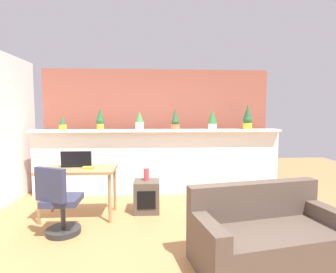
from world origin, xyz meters
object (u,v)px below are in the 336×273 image
object	(u,v)px
vase_on_shelf	(146,174)
book_on_desk	(88,168)
potted_plant_1	(100,119)
potted_plant_5	(248,118)
potted_plant_4	(212,119)
office_chair	(59,206)
desk	(79,174)
couch	(267,237)
potted_plant_0	(63,123)
potted_plant_3	(175,121)
potted_plant_2	(139,120)
tv_monitor	(76,159)
side_cube_shelf	(147,196)

from	to	relation	value
vase_on_shelf	book_on_desk	world-z (taller)	book_on_desk
potted_plant_1	potted_plant_5	size ratio (longest dim) A/B	0.85
potted_plant_4	office_chair	size ratio (longest dim) A/B	0.42
desk	couch	size ratio (longest dim) A/B	0.66
potted_plant_0	office_chair	distance (m)	2.02
potted_plant_4	book_on_desk	world-z (taller)	potted_plant_4
potted_plant_3	potted_plant_5	xyz separation A→B (m)	(1.43, 0.05, 0.05)
potted_plant_2	potted_plant_4	world-z (taller)	potted_plant_4
desk	couch	xyz separation A→B (m)	(2.31, -1.39, -0.38)
book_on_desk	couch	xyz separation A→B (m)	(2.15, -1.32, -0.49)
tv_monitor	side_cube_shelf	xyz separation A→B (m)	(1.07, 0.08, -0.62)
potted_plant_0	book_on_desk	world-z (taller)	potted_plant_0
vase_on_shelf	book_on_desk	xyz separation A→B (m)	(-0.85, -0.27, 0.17)
potted_plant_3	tv_monitor	distance (m)	1.96
potted_plant_5	office_chair	distance (m)	3.68
office_chair	vase_on_shelf	distance (m)	1.38
potted_plant_0	potted_plant_5	xyz separation A→B (m)	(3.54, 0.04, 0.10)
vase_on_shelf	office_chair	bearing A→B (deg)	-143.17
potted_plant_0	tv_monitor	xyz separation A→B (m)	(0.52, -0.99, -0.52)
potted_plant_2	side_cube_shelf	size ratio (longest dim) A/B	0.69
office_chair	tv_monitor	bearing A→B (deg)	87.74
potted_plant_1	couch	size ratio (longest dim) A/B	0.25
potted_plant_2	potted_plant_3	xyz separation A→B (m)	(0.68, 0.01, -0.00)
potted_plant_2	desk	world-z (taller)	potted_plant_2
potted_plant_2	office_chair	distance (m)	2.19
potted_plant_1	book_on_desk	world-z (taller)	potted_plant_1
potted_plant_1	desk	xyz separation A→B (m)	(-0.12, -1.12, -0.80)
vase_on_shelf	potted_plant_1	bearing A→B (deg)	134.32
potted_plant_4	book_on_desk	distance (m)	2.50
potted_plant_3	tv_monitor	bearing A→B (deg)	-148.42
couch	book_on_desk	bearing A→B (deg)	148.47
potted_plant_2	potted_plant_4	xyz separation A→B (m)	(1.41, 0.03, 0.02)
potted_plant_5	side_cube_shelf	xyz separation A→B (m)	(-1.96, -0.95, -1.24)
potted_plant_1	office_chair	distance (m)	2.05
vase_on_shelf	potted_plant_5	bearing A→B (deg)	24.98
vase_on_shelf	couch	distance (m)	2.07
office_chair	vase_on_shelf	bearing A→B (deg)	36.83
potted_plant_3	potted_plant_4	xyz separation A→B (m)	(0.72, 0.02, 0.03)
potted_plant_1	vase_on_shelf	bearing A→B (deg)	-45.68
potted_plant_0	book_on_desk	size ratio (longest dim) A/B	1.63
potted_plant_1	potted_plant_2	world-z (taller)	potted_plant_1
potted_plant_4	potted_plant_5	bearing A→B (deg)	2.46
potted_plant_5	tv_monitor	bearing A→B (deg)	-161.13
potted_plant_4	desk	xyz separation A→B (m)	(-2.27, -1.08, -0.80)
potted_plant_0	couch	bearing A→B (deg)	-40.46
potted_plant_2	tv_monitor	world-z (taller)	potted_plant_2
potted_plant_3	potted_plant_4	distance (m)	0.72
side_cube_shelf	couch	world-z (taller)	couch
potted_plant_2	book_on_desk	xyz separation A→B (m)	(-0.71, -1.12, -0.67)
tv_monitor	couch	xyz separation A→B (m)	(2.36, -1.47, -0.59)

